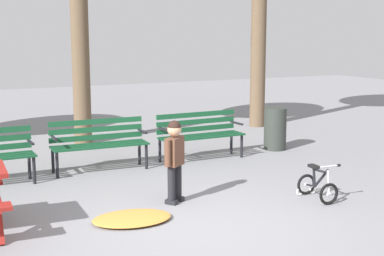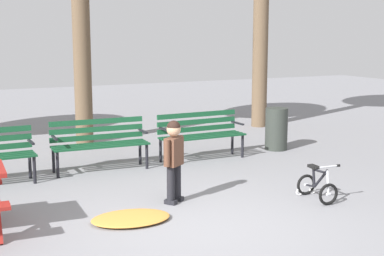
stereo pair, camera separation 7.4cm
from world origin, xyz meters
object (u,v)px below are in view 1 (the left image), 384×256
Objects in this scene: child_standing at (175,154)px; park_bench_left at (99,140)px; park_bench_right at (200,132)px; kids_bicycle at (317,185)px; trash_bin at (275,129)px.

park_bench_left is at bearing 99.23° from child_standing.
kids_bicycle is at bearing -84.44° from park_bench_right.
child_standing is 3.99m from trash_bin.
kids_bicycle is 3.37m from trash_bin.
park_bench_left is at bearing -179.10° from trash_bin.
park_bench_right is at bearing -0.70° from park_bench_left.
trash_bin is (1.73, 0.08, -0.10)m from park_bench_right.
park_bench_left is at bearing 179.30° from park_bench_right.
trash_bin is (1.44, 3.05, 0.21)m from kids_bicycle.
park_bench_left reaches higher than kids_bicycle.
trash_bin is at bearing 35.01° from child_standing.
park_bench_left is 1.01× the size of park_bench_right.
park_bench_right is 1.73m from trash_bin.
park_bench_right is at bearing 55.18° from child_standing.
kids_bicycle is at bearing -22.73° from child_standing.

